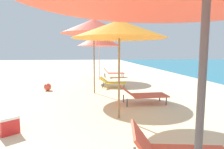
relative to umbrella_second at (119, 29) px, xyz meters
name	(u,v)px	position (x,y,z in m)	size (l,w,h in m)	color
umbrella_second	(119,29)	(0.00, 0.00, 0.00)	(2.30, 2.30, 2.49)	olive
lounger_second_shoreside	(143,94)	(0.99, 1.24, -1.89)	(1.53, 0.66, 0.60)	#D8593F
umbrella_third	(94,26)	(-0.50, 3.06, 0.45)	(2.57, 2.57, 3.01)	olive
lounger_third_shoreside	(113,82)	(0.40, 4.20, -1.95)	(1.34, 0.79, 0.50)	yellow
umbrella_farthest	(99,40)	(-0.06, 6.82, 0.15)	(2.57, 2.57, 2.76)	silver
lounger_farthest_shoreside	(113,72)	(0.93, 7.90, -1.89)	(1.39, 0.59, 0.65)	#D8593F
beach_ball	(48,87)	(-2.50, 3.86, -2.05)	(0.32, 0.32, 0.32)	#E54C38
cooler_box	(8,124)	(-2.44, -0.57, -2.02)	(0.54, 0.56, 0.37)	red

